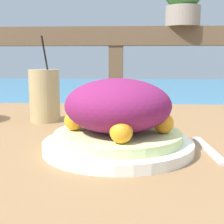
% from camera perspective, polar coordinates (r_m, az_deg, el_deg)
% --- Properties ---
extents(patio_table, '(1.22, 0.94, 0.75)m').
position_cam_1_polar(patio_table, '(0.83, -1.54, -9.21)').
color(patio_table, olive).
rests_on(patio_table, ground_plane).
extents(railing_fence, '(2.80, 0.08, 1.08)m').
position_cam_1_polar(railing_fence, '(1.58, 0.73, 2.92)').
color(railing_fence, brown).
rests_on(railing_fence, ground_plane).
extents(sea_backdrop, '(12.00, 4.00, 0.54)m').
position_cam_1_polar(sea_backdrop, '(4.12, 2.14, 0.56)').
color(sea_backdrop, teal).
rests_on(sea_backdrop, ground_plane).
extents(salad_plate, '(0.30, 0.30, 0.14)m').
position_cam_1_polar(salad_plate, '(0.62, 1.13, -1.38)').
color(salad_plate, white).
rests_on(salad_plate, patio_table).
extents(drink_glass, '(0.09, 0.09, 0.24)m').
position_cam_1_polar(drink_glass, '(0.93, -12.22, 2.98)').
color(drink_glass, tan).
rests_on(drink_glass, patio_table).
extents(fork, '(0.03, 0.18, 0.00)m').
position_cam_1_polar(fork, '(0.66, 17.21, -6.52)').
color(fork, silver).
rests_on(fork, patio_table).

